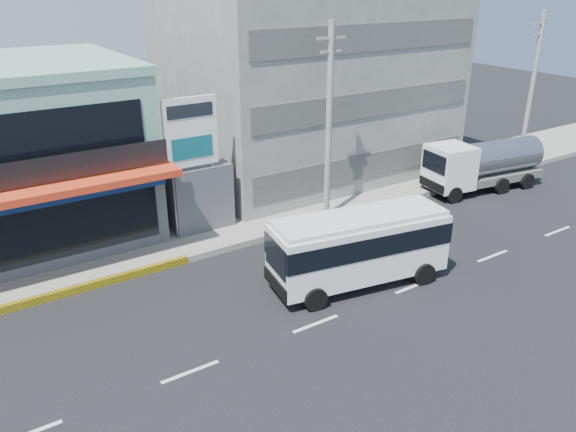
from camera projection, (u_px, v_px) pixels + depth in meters
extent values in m
plane|color=black|center=(316.00, 324.00, 20.68)|extent=(120.00, 120.00, 0.00)
cube|color=gray|center=(288.00, 210.00, 30.45)|extent=(70.00, 5.00, 0.30)
cube|color=#48484D|center=(8.00, 200.00, 26.65)|extent=(12.00, 10.00, 4.00)
cube|color=red|center=(21.00, 195.00, 21.34)|extent=(12.40, 1.80, 0.30)
cube|color=navy|center=(21.00, 202.00, 22.14)|extent=(12.00, 0.12, 0.80)
cube|color=black|center=(27.00, 236.00, 22.75)|extent=(11.00, 0.06, 2.60)
cube|color=gray|center=(307.00, 61.00, 34.51)|extent=(16.00, 12.00, 14.00)
cube|color=#48484D|center=(182.00, 186.00, 29.24)|extent=(3.00, 6.00, 3.50)
cylinder|color=slate|center=(187.00, 157.00, 27.75)|extent=(1.50, 1.50, 0.15)
cylinder|color=gray|center=(173.00, 179.00, 25.74)|extent=(0.16, 0.16, 6.50)
cylinder|color=gray|center=(213.00, 171.00, 26.74)|extent=(0.16, 0.16, 6.50)
cube|color=white|center=(190.00, 132.00, 25.43)|extent=(2.60, 0.18, 3.20)
cylinder|color=#999993|center=(329.00, 128.00, 27.44)|extent=(0.30, 0.30, 10.00)
cube|color=#999993|center=(331.00, 38.00, 25.79)|extent=(1.60, 0.12, 0.12)
cube|color=#999993|center=(331.00, 51.00, 26.02)|extent=(1.20, 0.10, 0.10)
cylinder|color=#999993|center=(531.00, 93.00, 35.48)|extent=(0.30, 0.30, 10.00)
cube|color=#999993|center=(543.00, 24.00, 33.83)|extent=(1.60, 0.12, 0.12)
cube|color=#999993|center=(541.00, 34.00, 34.07)|extent=(1.20, 0.10, 0.10)
cube|color=white|center=(359.00, 247.00, 22.80)|extent=(7.58, 3.50, 2.40)
cube|color=black|center=(360.00, 237.00, 22.61)|extent=(7.64, 3.56, 0.89)
cube|color=white|center=(361.00, 218.00, 22.29)|extent=(7.34, 3.26, 0.21)
cylinder|color=black|center=(315.00, 299.00, 21.39)|extent=(0.97, 0.45, 0.94)
cylinder|color=black|center=(291.00, 272.00, 23.32)|extent=(0.97, 0.45, 0.94)
cylinder|color=black|center=(424.00, 274.00, 23.21)|extent=(0.97, 0.45, 0.94)
cylinder|color=black|center=(393.00, 251.00, 25.15)|extent=(0.97, 0.45, 0.94)
imported|color=beige|center=(326.00, 249.00, 24.47)|extent=(5.24, 3.03, 1.68)
cube|color=white|center=(449.00, 167.00, 32.14)|extent=(2.59, 2.59, 2.47)
cube|color=#595956|center=(483.00, 177.00, 33.57)|extent=(7.83, 3.16, 0.48)
cylinder|color=gray|center=(498.00, 157.00, 33.49)|extent=(5.56, 2.74, 2.00)
cylinder|color=black|center=(454.00, 195.00, 31.59)|extent=(0.98, 0.42, 0.95)
cylinder|color=black|center=(430.00, 183.00, 33.41)|extent=(0.98, 0.42, 0.95)
cylinder|color=black|center=(502.00, 186.00, 32.95)|extent=(0.98, 0.42, 0.95)
cylinder|color=black|center=(476.00, 175.00, 34.78)|extent=(0.98, 0.42, 0.95)
cylinder|color=black|center=(527.00, 181.00, 33.72)|extent=(0.98, 0.42, 0.95)
cylinder|color=black|center=(500.00, 171.00, 35.55)|extent=(0.98, 0.42, 0.95)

